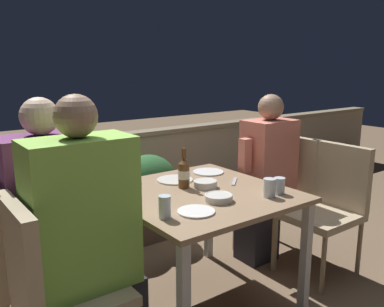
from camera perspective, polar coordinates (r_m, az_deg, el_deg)
ground_plane at (r=2.75m, az=1.00°, el=-20.06°), size 16.00×16.00×0.00m
parapet_wall at (r=3.97m, az=-14.29°, el=-3.52°), size 9.00×0.18×0.82m
dining_table at (r=2.47m, az=1.06°, el=-7.23°), size 0.99×1.01×0.73m
planter_hedge at (r=3.41m, az=-10.48°, el=-6.23°), size 1.10×0.47×0.73m
chair_left_near at (r=1.97m, az=-19.72°, el=-16.34°), size 0.48×0.47×0.93m
person_green_blouse at (r=1.98m, az=-14.16°, el=-11.84°), size 0.52×0.26×1.36m
chair_left_far at (r=2.29m, az=-23.67°, el=-12.60°), size 0.48×0.47×0.93m
person_purple_stripe at (r=2.29m, az=-18.81°, el=-9.11°), size 0.50×0.26×1.32m
chair_right_near at (r=3.07m, az=18.66°, el=-5.80°), size 0.48×0.47×0.93m
chair_right_far at (r=3.30m, az=12.65°, el=-4.20°), size 0.48×0.47×0.93m
person_coral_top at (r=3.13m, az=10.21°, el=-3.35°), size 0.47×0.26×1.27m
beer_bottle at (r=2.49m, az=-1.15°, el=-2.72°), size 0.07×0.07×0.25m
plate_0 at (r=2.67m, az=-2.42°, el=-3.71°), size 0.24×0.24×0.01m
plate_1 at (r=2.86m, az=2.29°, el=-2.61°), size 0.22×0.22×0.01m
plate_2 at (r=2.11m, az=0.58°, el=-8.14°), size 0.20×0.20×0.01m
bowl_0 at (r=2.63m, az=-8.90°, el=-3.65°), size 0.15×0.15×0.04m
bowl_1 at (r=2.52m, az=1.88°, el=-4.23°), size 0.14×0.14×0.04m
bowl_2 at (r=2.27m, az=3.76°, el=-6.14°), size 0.16×0.16×0.04m
glass_cup_0 at (r=2.44m, az=12.15°, el=-4.45°), size 0.07×0.07×0.10m
glass_cup_1 at (r=2.37m, az=10.80°, el=-4.75°), size 0.07×0.07×0.11m
glass_cup_2 at (r=2.02m, az=-3.85°, el=-7.50°), size 0.06×0.06×0.12m
fork_0 at (r=2.65m, az=5.97°, el=-3.93°), size 0.14×0.13×0.01m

